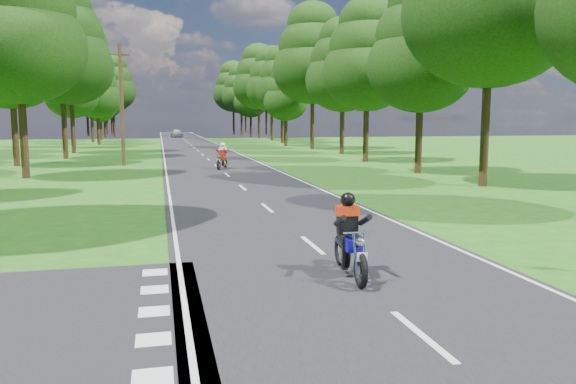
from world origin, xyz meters
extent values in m
plane|color=#1B5814|center=(0.00, 0.00, 0.00)|extent=(160.00, 160.00, 0.00)
cube|color=black|center=(0.00, 50.00, 0.01)|extent=(7.00, 140.00, 0.02)
cube|color=silver|center=(0.00, -4.00, 0.02)|extent=(0.12, 2.00, 0.01)
cube|color=silver|center=(0.00, 2.00, 0.02)|extent=(0.12, 2.00, 0.01)
cube|color=silver|center=(0.00, 8.00, 0.02)|extent=(0.12, 2.00, 0.01)
cube|color=silver|center=(0.00, 14.00, 0.02)|extent=(0.12, 2.00, 0.01)
cube|color=silver|center=(0.00, 20.00, 0.02)|extent=(0.12, 2.00, 0.01)
cube|color=silver|center=(0.00, 26.00, 0.02)|extent=(0.12, 2.00, 0.01)
cube|color=silver|center=(0.00, 32.00, 0.02)|extent=(0.12, 2.00, 0.01)
cube|color=silver|center=(0.00, 38.00, 0.02)|extent=(0.12, 2.00, 0.01)
cube|color=silver|center=(0.00, 44.00, 0.02)|extent=(0.12, 2.00, 0.01)
cube|color=silver|center=(0.00, 50.00, 0.02)|extent=(0.12, 2.00, 0.01)
cube|color=silver|center=(0.00, 56.00, 0.02)|extent=(0.12, 2.00, 0.01)
cube|color=silver|center=(0.00, 62.00, 0.02)|extent=(0.12, 2.00, 0.01)
cube|color=silver|center=(0.00, 68.00, 0.02)|extent=(0.12, 2.00, 0.01)
cube|color=silver|center=(0.00, 74.00, 0.02)|extent=(0.12, 2.00, 0.01)
cube|color=silver|center=(0.00, 80.00, 0.02)|extent=(0.12, 2.00, 0.01)
cube|color=silver|center=(0.00, 86.00, 0.02)|extent=(0.12, 2.00, 0.01)
cube|color=silver|center=(0.00, 92.00, 0.02)|extent=(0.12, 2.00, 0.01)
cube|color=silver|center=(0.00, 98.00, 0.02)|extent=(0.12, 2.00, 0.01)
cube|color=silver|center=(0.00, 104.00, 0.02)|extent=(0.12, 2.00, 0.01)
cube|color=silver|center=(0.00, 110.00, 0.02)|extent=(0.12, 2.00, 0.01)
cube|color=silver|center=(0.00, 116.00, 0.02)|extent=(0.12, 2.00, 0.01)
cube|color=silver|center=(-3.30, 50.00, 0.02)|extent=(0.10, 140.00, 0.01)
cube|color=silver|center=(3.30, 50.00, 0.02)|extent=(0.10, 140.00, 0.01)
cube|color=silver|center=(-3.80, -4.50, 0.02)|extent=(0.50, 0.50, 0.01)
cube|color=silver|center=(-3.80, -3.30, 0.02)|extent=(0.50, 0.50, 0.01)
cube|color=silver|center=(-3.80, -2.10, 0.02)|extent=(0.50, 0.50, 0.01)
cube|color=silver|center=(-3.80, -0.90, 0.02)|extent=(0.50, 0.50, 0.01)
cube|color=silver|center=(-3.80, 0.30, 0.02)|extent=(0.50, 0.50, 0.01)
cylinder|color=black|center=(-10.57, 20.76, 1.96)|extent=(0.40, 0.40, 3.91)
ellipsoid|color=black|center=(-10.57, 20.76, 6.78)|extent=(6.85, 6.85, 5.82)
ellipsoid|color=black|center=(-10.57, 20.76, 8.68)|extent=(5.87, 5.87, 4.99)
cylinder|color=black|center=(-12.94, 29.18, 1.90)|extent=(0.40, 0.40, 3.79)
ellipsoid|color=black|center=(-12.94, 29.18, 6.57)|extent=(6.64, 6.64, 5.64)
ellipsoid|color=black|center=(-12.94, 29.18, 8.41)|extent=(5.69, 5.69, 4.84)
ellipsoid|color=black|center=(-12.94, 29.18, 10.26)|extent=(4.27, 4.27, 3.63)
cylinder|color=black|center=(-10.82, 35.60, 2.16)|extent=(0.40, 0.40, 4.32)
ellipsoid|color=black|center=(-10.82, 35.60, 7.47)|extent=(7.56, 7.56, 6.42)
ellipsoid|color=black|center=(-10.82, 35.60, 9.58)|extent=(6.48, 6.48, 5.51)
ellipsoid|color=black|center=(-10.82, 35.60, 11.68)|extent=(4.86, 4.86, 4.13)
cylinder|color=black|center=(-11.26, 43.10, 2.20)|extent=(0.40, 0.40, 4.40)
ellipsoid|color=black|center=(-11.26, 43.10, 7.62)|extent=(7.71, 7.71, 6.55)
ellipsoid|color=black|center=(-11.26, 43.10, 9.77)|extent=(6.60, 6.60, 5.61)
ellipsoid|color=black|center=(-11.26, 43.10, 11.92)|extent=(4.95, 4.95, 4.21)
cylinder|color=black|center=(-12.61, 52.78, 1.60)|extent=(0.40, 0.40, 3.20)
ellipsoid|color=black|center=(-12.61, 52.78, 5.54)|extent=(5.60, 5.60, 4.76)
ellipsoid|color=black|center=(-12.61, 52.78, 7.10)|extent=(4.80, 4.80, 4.08)
ellipsoid|color=black|center=(-12.61, 52.78, 8.66)|extent=(3.60, 3.60, 3.06)
cylinder|color=black|center=(-10.75, 60.15, 1.61)|extent=(0.40, 0.40, 3.22)
ellipsoid|color=black|center=(-10.75, 60.15, 5.58)|extent=(5.64, 5.64, 4.79)
ellipsoid|color=black|center=(-10.75, 60.15, 7.15)|extent=(4.83, 4.83, 4.11)
ellipsoid|color=black|center=(-10.75, 60.15, 8.72)|extent=(3.62, 3.62, 3.08)
cylinder|color=black|center=(-12.29, 67.91, 1.80)|extent=(0.40, 0.40, 3.61)
ellipsoid|color=black|center=(-12.29, 67.91, 6.25)|extent=(6.31, 6.31, 5.37)
ellipsoid|color=black|center=(-12.29, 67.91, 8.01)|extent=(5.41, 5.41, 4.60)
ellipsoid|color=black|center=(-12.29, 67.91, 9.76)|extent=(4.06, 4.06, 3.45)
cylinder|color=black|center=(-11.94, 75.74, 1.33)|extent=(0.40, 0.40, 2.67)
ellipsoid|color=black|center=(-11.94, 75.74, 4.62)|extent=(4.67, 4.67, 3.97)
ellipsoid|color=black|center=(-11.94, 75.74, 5.92)|extent=(4.00, 4.00, 3.40)
ellipsoid|color=black|center=(-11.94, 75.74, 7.22)|extent=(3.00, 3.00, 2.55)
cylinder|color=black|center=(-12.18, 84.90, 1.54)|extent=(0.40, 0.40, 3.09)
ellipsoid|color=black|center=(-12.18, 84.90, 5.34)|extent=(5.40, 5.40, 4.59)
ellipsoid|color=black|center=(-12.18, 84.90, 6.85)|extent=(4.63, 4.63, 3.93)
ellipsoid|color=black|center=(-12.18, 84.90, 8.35)|extent=(3.47, 3.47, 2.95)
cylinder|color=black|center=(-11.23, 91.41, 2.24)|extent=(0.40, 0.40, 4.48)
ellipsoid|color=black|center=(-11.23, 91.41, 7.75)|extent=(7.84, 7.84, 6.66)
ellipsoid|color=black|center=(-11.23, 91.41, 9.94)|extent=(6.72, 6.72, 5.71)
ellipsoid|color=black|center=(-11.23, 91.41, 12.12)|extent=(5.04, 5.04, 4.28)
cylinder|color=black|center=(-12.28, 100.39, 2.05)|extent=(0.40, 0.40, 4.09)
ellipsoid|color=black|center=(-12.28, 100.39, 7.09)|extent=(7.16, 7.16, 6.09)
ellipsoid|color=black|center=(-12.28, 100.39, 9.08)|extent=(6.14, 6.14, 5.22)
ellipsoid|color=black|center=(-12.28, 100.39, 11.08)|extent=(4.61, 4.61, 3.92)
cylinder|color=black|center=(11.06, 12.20, 2.28)|extent=(0.40, 0.40, 4.56)
ellipsoid|color=black|center=(11.06, 12.20, 7.89)|extent=(7.98, 7.98, 6.78)
cylinder|color=black|center=(10.92, 18.69, 1.75)|extent=(0.40, 0.40, 3.49)
ellipsoid|color=black|center=(10.92, 18.69, 6.05)|extent=(6.12, 6.12, 5.20)
ellipsoid|color=black|center=(10.92, 18.69, 7.75)|extent=(5.24, 5.24, 4.46)
ellipsoid|color=black|center=(10.92, 18.69, 9.46)|extent=(3.93, 3.93, 3.34)
cylinder|color=black|center=(11.06, 27.58, 1.85)|extent=(0.40, 0.40, 3.69)
ellipsoid|color=black|center=(11.06, 27.58, 6.39)|extent=(6.46, 6.46, 5.49)
ellipsoid|color=black|center=(11.06, 27.58, 8.19)|extent=(5.54, 5.54, 4.71)
ellipsoid|color=black|center=(11.06, 27.58, 9.99)|extent=(4.15, 4.15, 3.53)
cylinder|color=black|center=(12.17, 36.42, 1.87)|extent=(0.40, 0.40, 3.74)
ellipsoid|color=black|center=(12.17, 36.42, 6.48)|extent=(6.55, 6.55, 5.57)
ellipsoid|color=black|center=(12.17, 36.42, 8.31)|extent=(5.62, 5.62, 4.77)
ellipsoid|color=black|center=(12.17, 36.42, 10.13)|extent=(4.21, 4.21, 3.58)
cylinder|color=black|center=(11.72, 44.72, 2.32)|extent=(0.40, 0.40, 4.64)
ellipsoid|color=black|center=(11.72, 44.72, 8.04)|extent=(8.12, 8.12, 6.91)
ellipsoid|color=black|center=(11.72, 44.72, 10.30)|extent=(6.96, 6.96, 5.92)
ellipsoid|color=black|center=(11.72, 44.72, 12.56)|extent=(5.22, 5.22, 4.44)
cylinder|color=black|center=(10.55, 51.92, 1.45)|extent=(0.40, 0.40, 2.91)
ellipsoid|color=black|center=(10.55, 51.92, 5.03)|extent=(5.09, 5.09, 4.33)
ellipsoid|color=black|center=(10.55, 51.92, 6.45)|extent=(4.36, 4.36, 3.71)
ellipsoid|color=black|center=(10.55, 51.92, 7.87)|extent=(3.27, 3.27, 2.78)
cylinder|color=black|center=(11.77, 59.40, 1.94)|extent=(0.40, 0.40, 3.88)
ellipsoid|color=black|center=(11.77, 59.40, 6.71)|extent=(6.78, 6.78, 5.77)
ellipsoid|color=black|center=(11.77, 59.40, 8.60)|extent=(5.81, 5.81, 4.94)
ellipsoid|color=black|center=(11.77, 59.40, 10.49)|extent=(4.36, 4.36, 3.71)
cylinder|color=black|center=(12.10, 67.87, 2.09)|extent=(0.40, 0.40, 4.18)
ellipsoid|color=black|center=(12.10, 67.87, 7.23)|extent=(7.31, 7.31, 6.21)
ellipsoid|color=black|center=(12.10, 67.87, 9.27)|extent=(6.27, 6.27, 5.33)
ellipsoid|color=black|center=(12.10, 67.87, 11.31)|extent=(4.70, 4.70, 4.00)
cylinder|color=black|center=(11.80, 76.83, 2.32)|extent=(0.40, 0.40, 4.63)
ellipsoid|color=black|center=(11.80, 76.83, 8.02)|extent=(8.11, 8.11, 6.89)
ellipsoid|color=black|center=(11.80, 76.83, 10.28)|extent=(6.95, 6.95, 5.91)
ellipsoid|color=black|center=(11.80, 76.83, 12.54)|extent=(5.21, 5.21, 4.43)
cylinder|color=black|center=(11.69, 84.12, 1.68)|extent=(0.40, 0.40, 3.36)
ellipsoid|color=black|center=(11.69, 84.12, 5.82)|extent=(5.88, 5.88, 5.00)
ellipsoid|color=black|center=(11.69, 84.12, 7.46)|extent=(5.04, 5.04, 4.29)
ellipsoid|color=black|center=(11.69, 84.12, 9.10)|extent=(3.78, 3.78, 3.21)
cylinder|color=black|center=(11.14, 91.34, 2.04)|extent=(0.40, 0.40, 4.09)
ellipsoid|color=black|center=(11.14, 91.34, 7.07)|extent=(7.15, 7.15, 6.08)
ellipsoid|color=black|center=(11.14, 91.34, 9.07)|extent=(6.13, 6.13, 5.21)
ellipsoid|color=black|center=(11.14, 91.34, 11.06)|extent=(4.60, 4.60, 3.91)
cylinder|color=black|center=(10.68, 99.10, 2.24)|extent=(0.40, 0.40, 4.48)
ellipsoid|color=black|center=(10.68, 99.10, 7.76)|extent=(7.84, 7.84, 6.66)
ellipsoid|color=black|center=(10.68, 99.10, 9.94)|extent=(6.72, 6.72, 5.71)
ellipsoid|color=black|center=(10.68, 99.10, 12.13)|extent=(5.04, 5.04, 4.28)
cylinder|color=black|center=(-14.00, 110.00, 1.92)|extent=(0.40, 0.40, 3.84)
ellipsoid|color=black|center=(-14.00, 110.00, 6.65)|extent=(6.72, 6.72, 5.71)
ellipsoid|color=black|center=(-14.00, 110.00, 8.52)|extent=(5.76, 5.76, 4.90)
ellipsoid|color=black|center=(-14.00, 110.00, 10.39)|extent=(4.32, 4.32, 3.67)
cylinder|color=black|center=(15.00, 112.00, 2.08)|extent=(0.40, 0.40, 4.16)
ellipsoid|color=black|center=(15.00, 112.00, 7.20)|extent=(7.28, 7.28, 6.19)
ellipsoid|color=black|center=(15.00, 112.00, 9.23)|extent=(6.24, 6.24, 5.30)
ellipsoid|color=black|center=(15.00, 112.00, 11.26)|extent=(4.68, 4.68, 3.98)
cylinder|color=black|center=(-16.00, 95.00, 1.76)|extent=(0.40, 0.40, 3.52)
ellipsoid|color=black|center=(-16.00, 95.00, 6.09)|extent=(6.16, 6.16, 5.24)
ellipsoid|color=black|center=(-16.00, 95.00, 7.81)|extent=(5.28, 5.28, 4.49)
ellipsoid|color=black|center=(-16.00, 95.00, 9.53)|extent=(3.96, 3.96, 3.37)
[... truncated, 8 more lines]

